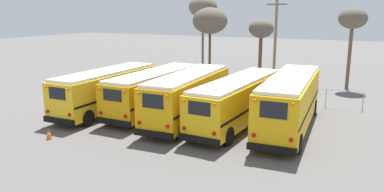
{
  "coord_description": "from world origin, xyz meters",
  "views": [
    {
      "loc": [
        10.94,
        -22.47,
        7.24
      ],
      "look_at": [
        0.0,
        -0.22,
        1.61
      ],
      "focal_mm": 35.0,
      "sensor_mm": 36.0,
      "label": 1
    }
  ],
  "objects_px": {
    "school_bus_0": "(107,89)",
    "bare_tree_2": "(261,30)",
    "school_bus_2": "(189,95)",
    "school_bus_4": "(290,101)",
    "school_bus_1": "(155,90)",
    "utility_pole": "(275,40)",
    "school_bus_3": "(238,99)",
    "bare_tree_0": "(353,20)",
    "bare_tree_3": "(210,21)",
    "traffic_cone": "(49,134)",
    "bare_tree_1": "(203,7)"
  },
  "relations": [
    {
      "from": "school_bus_2",
      "to": "bare_tree_0",
      "type": "xyz_separation_m",
      "value": [
        8.75,
        16.21,
        4.68
      ]
    },
    {
      "from": "school_bus_2",
      "to": "bare_tree_0",
      "type": "height_order",
      "value": "bare_tree_0"
    },
    {
      "from": "utility_pole",
      "to": "bare_tree_2",
      "type": "bearing_deg",
      "value": 115.28
    },
    {
      "from": "school_bus_1",
      "to": "bare_tree_3",
      "type": "distance_m",
      "value": 16.08
    },
    {
      "from": "school_bus_2",
      "to": "school_bus_3",
      "type": "distance_m",
      "value": 3.32
    },
    {
      "from": "traffic_cone",
      "to": "school_bus_3",
      "type": "bearing_deg",
      "value": 41.32
    },
    {
      "from": "utility_pole",
      "to": "bare_tree_3",
      "type": "height_order",
      "value": "utility_pole"
    },
    {
      "from": "school_bus_2",
      "to": "school_bus_4",
      "type": "xyz_separation_m",
      "value": [
        6.45,
        1.17,
        0.07
      ]
    },
    {
      "from": "school_bus_4",
      "to": "bare_tree_0",
      "type": "distance_m",
      "value": 15.9
    },
    {
      "from": "bare_tree_2",
      "to": "school_bus_4",
      "type": "bearing_deg",
      "value": -68.54
    },
    {
      "from": "school_bus_1",
      "to": "utility_pole",
      "type": "xyz_separation_m",
      "value": [
        5.86,
        11.25,
        3.02
      ]
    },
    {
      "from": "school_bus_3",
      "to": "school_bus_4",
      "type": "relative_size",
      "value": 0.99
    },
    {
      "from": "traffic_cone",
      "to": "school_bus_4",
      "type": "bearing_deg",
      "value": 34.03
    },
    {
      "from": "bare_tree_0",
      "to": "bare_tree_1",
      "type": "height_order",
      "value": "bare_tree_1"
    },
    {
      "from": "school_bus_0",
      "to": "bare_tree_0",
      "type": "distance_m",
      "value": 23.05
    },
    {
      "from": "school_bus_0",
      "to": "school_bus_1",
      "type": "xyz_separation_m",
      "value": [
        3.22,
        1.48,
        -0.03
      ]
    },
    {
      "from": "utility_pole",
      "to": "bare_tree_1",
      "type": "bearing_deg",
      "value": 142.79
    },
    {
      "from": "school_bus_0",
      "to": "bare_tree_3",
      "type": "bearing_deg",
      "value": 86.98
    },
    {
      "from": "utility_pole",
      "to": "bare_tree_3",
      "type": "distance_m",
      "value": 9.25
    },
    {
      "from": "school_bus_1",
      "to": "utility_pole",
      "type": "distance_m",
      "value": 13.04
    },
    {
      "from": "school_bus_3",
      "to": "utility_pole",
      "type": "relative_size",
      "value": 1.23
    },
    {
      "from": "school_bus_0",
      "to": "school_bus_1",
      "type": "distance_m",
      "value": 3.54
    },
    {
      "from": "school_bus_0",
      "to": "school_bus_3",
      "type": "relative_size",
      "value": 0.89
    },
    {
      "from": "school_bus_2",
      "to": "school_bus_4",
      "type": "height_order",
      "value": "school_bus_4"
    },
    {
      "from": "school_bus_2",
      "to": "bare_tree_0",
      "type": "relative_size",
      "value": 1.31
    },
    {
      "from": "school_bus_3",
      "to": "bare_tree_2",
      "type": "xyz_separation_m",
      "value": [
        -3.93,
        18.59,
        3.57
      ]
    },
    {
      "from": "school_bus_4",
      "to": "bare_tree_0",
      "type": "bearing_deg",
      "value": 81.3
    },
    {
      "from": "bare_tree_0",
      "to": "bare_tree_3",
      "type": "height_order",
      "value": "bare_tree_3"
    },
    {
      "from": "utility_pole",
      "to": "bare_tree_0",
      "type": "relative_size",
      "value": 1.18
    },
    {
      "from": "bare_tree_0",
      "to": "utility_pole",
      "type": "bearing_deg",
      "value": -147.23
    },
    {
      "from": "bare_tree_1",
      "to": "bare_tree_3",
      "type": "distance_m",
      "value": 5.45
    },
    {
      "from": "school_bus_3",
      "to": "bare_tree_0",
      "type": "relative_size",
      "value": 1.45
    },
    {
      "from": "school_bus_0",
      "to": "bare_tree_2",
      "type": "height_order",
      "value": "bare_tree_2"
    },
    {
      "from": "school_bus_1",
      "to": "bare_tree_2",
      "type": "height_order",
      "value": "bare_tree_2"
    },
    {
      "from": "school_bus_1",
      "to": "school_bus_4",
      "type": "xyz_separation_m",
      "value": [
        9.67,
        0.14,
        0.19
      ]
    },
    {
      "from": "school_bus_4",
      "to": "traffic_cone",
      "type": "relative_size",
      "value": 17.67
    },
    {
      "from": "school_bus_4",
      "to": "utility_pole",
      "type": "height_order",
      "value": "utility_pole"
    },
    {
      "from": "bare_tree_2",
      "to": "traffic_cone",
      "type": "xyz_separation_m",
      "value": [
        -4.84,
        -26.3,
        -4.92
      ]
    },
    {
      "from": "school_bus_0",
      "to": "bare_tree_2",
      "type": "distance_m",
      "value": 20.94
    },
    {
      "from": "bare_tree_0",
      "to": "bare_tree_2",
      "type": "height_order",
      "value": "bare_tree_0"
    },
    {
      "from": "school_bus_2",
      "to": "utility_pole",
      "type": "distance_m",
      "value": 12.89
    },
    {
      "from": "bare_tree_3",
      "to": "traffic_cone",
      "type": "distance_m",
      "value": 23.94
    },
    {
      "from": "school_bus_1",
      "to": "bare_tree_1",
      "type": "relative_size",
      "value": 1.12
    },
    {
      "from": "bare_tree_0",
      "to": "bare_tree_1",
      "type": "relative_size",
      "value": 0.84
    },
    {
      "from": "school_bus_1",
      "to": "school_bus_2",
      "type": "bearing_deg",
      "value": -17.65
    },
    {
      "from": "school_bus_4",
      "to": "school_bus_1",
      "type": "bearing_deg",
      "value": -179.14
    },
    {
      "from": "utility_pole",
      "to": "school_bus_3",
      "type": "bearing_deg",
      "value": -87.11
    },
    {
      "from": "bare_tree_2",
      "to": "bare_tree_0",
      "type": "bearing_deg",
      "value": -18.49
    },
    {
      "from": "bare_tree_2",
      "to": "school_bus_3",
      "type": "bearing_deg",
      "value": -78.06
    },
    {
      "from": "school_bus_4",
      "to": "school_bus_0",
      "type": "bearing_deg",
      "value": -172.83
    }
  ]
}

